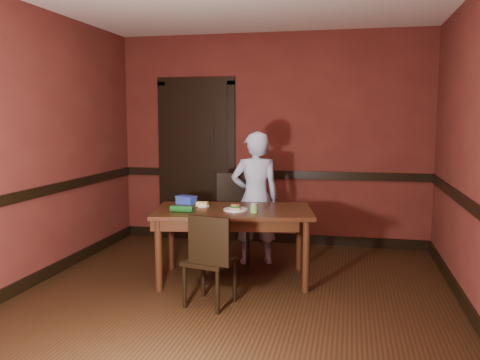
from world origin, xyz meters
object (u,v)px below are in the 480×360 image
at_px(food_tub, 186,200).
at_px(chair_far, 228,220).
at_px(chair_near, 210,259).
at_px(person, 255,198).
at_px(sandwich_plate, 236,209).
at_px(sauce_jar, 254,208).
at_px(cheese_saucer, 202,205).
at_px(dining_table, 234,244).

bearing_deg(food_tub, chair_far, 59.04).
relative_size(chair_near, person, 0.55).
xyz_separation_m(person, sandwich_plate, (-0.07, -0.70, 0.00)).
bearing_deg(sauce_jar, food_tub, 156.26).
distance_m(sandwich_plate, sauce_jar, 0.22).
distance_m(chair_near, person, 1.41).
bearing_deg(cheese_saucer, food_tub, 151.26).
relative_size(chair_near, food_tub, 3.59).
height_order(chair_far, sandwich_plate, chair_far).
relative_size(chair_far, sandwich_plate, 4.25).
relative_size(dining_table, sandwich_plate, 6.53).
relative_size(sandwich_plate, cheese_saucer, 1.59).
bearing_deg(person, dining_table, 61.83).
bearing_deg(cheese_saucer, sauce_jar, -21.86).
bearing_deg(chair_far, person, 1.50).
distance_m(sandwich_plate, food_tub, 0.65).
xyz_separation_m(chair_near, cheese_saucer, (-0.30, 0.80, 0.33)).
bearing_deg(person, cheese_saucer, 32.06).
bearing_deg(chair_far, sandwich_plate, -86.71).
distance_m(chair_near, cheese_saucer, 0.92).
distance_m(dining_table, cheese_saucer, 0.52).
height_order(chair_far, sauce_jar, chair_far).
height_order(dining_table, sandwich_plate, sandwich_plate).
bearing_deg(chair_near, chair_far, -69.90).
bearing_deg(food_tub, sandwich_plate, -7.83).
height_order(dining_table, food_tub, food_tub).
xyz_separation_m(chair_near, sandwich_plate, (0.08, 0.66, 0.33)).
xyz_separation_m(dining_table, sandwich_plate, (0.04, -0.07, 0.38)).
xyz_separation_m(chair_far, person, (0.29, 0.10, 0.24)).
height_order(chair_far, cheese_saucer, chair_far).
bearing_deg(dining_table, chair_near, -104.08).
bearing_deg(sauce_jar, chair_far, 121.77).
relative_size(dining_table, person, 1.05).
height_order(dining_table, cheese_saucer, cheese_saucer).
xyz_separation_m(dining_table, chair_far, (-0.19, 0.53, 0.14)).
xyz_separation_m(chair_far, food_tub, (-0.37, -0.34, 0.26)).
relative_size(chair_far, chair_near, 1.23).
height_order(person, sandwich_plate, person).
bearing_deg(chair_near, person, -82.70).
relative_size(chair_far, sauce_jar, 11.11).
relative_size(sandwich_plate, food_tub, 1.04).
height_order(chair_near, cheese_saucer, chair_near).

